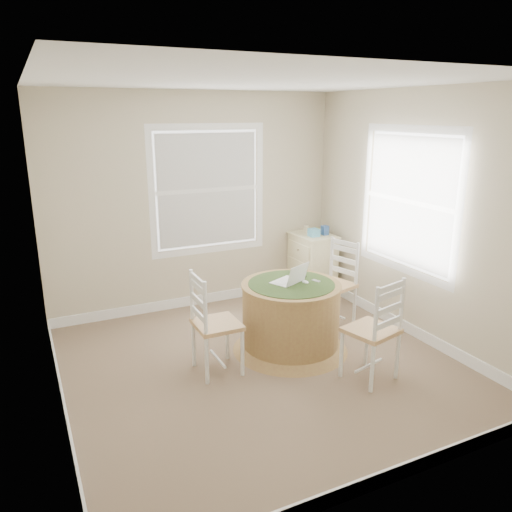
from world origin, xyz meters
TOP-DOWN VIEW (x-y plane):
  - room at (0.17, 0.16)m, footprint 3.64×3.64m
  - round_table at (0.42, 0.19)m, footprint 1.18×1.18m
  - chair_left at (-0.41, 0.10)m, footprint 0.40×0.42m
  - chair_near at (0.79, -0.62)m, footprint 0.51×0.49m
  - chair_right at (1.17, 0.55)m, footprint 0.50×0.51m
  - laptop at (0.42, 0.23)m, footprint 0.40×0.38m
  - mouse at (0.56, 0.16)m, footprint 0.08×0.10m
  - phone at (0.69, 0.15)m, footprint 0.07×0.10m
  - keys at (0.62, 0.31)m, footprint 0.07×0.07m
  - corner_chest at (1.49, 1.50)m, footprint 0.48×0.63m
  - tissue_box at (1.44, 1.40)m, footprint 0.12×0.12m
  - box_yellow at (1.55, 1.57)m, footprint 0.15×0.10m
  - box_blue at (1.62, 1.41)m, footprint 0.08×0.08m
  - cup_cream at (1.47, 1.64)m, footprint 0.07×0.07m

SIDE VIEW (x-z plane):
  - round_table at x=0.42m, z-range 0.03..0.75m
  - corner_chest at x=1.49m, z-range 0.00..0.82m
  - chair_left at x=-0.41m, z-range 0.00..0.95m
  - chair_near at x=0.79m, z-range 0.00..0.95m
  - chair_right at x=1.17m, z-range 0.00..0.95m
  - phone at x=0.69m, z-range 0.70..0.72m
  - keys at x=0.62m, z-range 0.70..0.73m
  - mouse at x=0.56m, z-range 0.70..0.73m
  - laptop at x=0.42m, z-range 0.63..0.85m
  - box_yellow at x=1.55m, z-range 0.82..0.88m
  - cup_cream at x=1.47m, z-range 0.82..0.91m
  - tissue_box at x=1.44m, z-range 0.82..0.92m
  - box_blue at x=1.62m, z-range 0.82..0.94m
  - room at x=0.17m, z-range -0.02..2.62m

